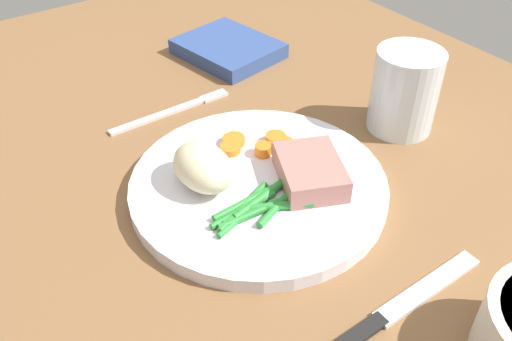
# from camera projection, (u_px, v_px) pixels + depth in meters

# --- Properties ---
(dining_table) EXTENTS (1.20, 0.90, 0.02)m
(dining_table) POSITION_uv_depth(u_px,v_px,m) (270.00, 193.00, 0.59)
(dining_table) COLOR brown
(dining_table) RESTS_ON ground
(dinner_plate) EXTENTS (0.27, 0.27, 0.02)m
(dinner_plate) POSITION_uv_depth(u_px,v_px,m) (256.00, 184.00, 0.57)
(dinner_plate) COLOR white
(dinner_plate) RESTS_ON dining_table
(meat_portion) EXTENTS (0.10, 0.09, 0.03)m
(meat_portion) POSITION_uv_depth(u_px,v_px,m) (310.00, 171.00, 0.55)
(meat_portion) COLOR #B2756B
(meat_portion) RESTS_ON dinner_plate
(mashed_potatoes) EXTENTS (0.08, 0.05, 0.04)m
(mashed_potatoes) POSITION_uv_depth(u_px,v_px,m) (203.00, 167.00, 0.54)
(mashed_potatoes) COLOR beige
(mashed_potatoes) RESTS_ON dinner_plate
(carrot_slices) EXTENTS (0.07, 0.07, 0.01)m
(carrot_slices) POSITION_uv_depth(u_px,v_px,m) (262.00, 144.00, 0.60)
(carrot_slices) COLOR orange
(carrot_slices) RESTS_ON dinner_plate
(green_beans) EXTENTS (0.06, 0.11, 0.01)m
(green_beans) POSITION_uv_depth(u_px,v_px,m) (258.00, 205.00, 0.53)
(green_beans) COLOR #2D8C38
(green_beans) RESTS_ON dinner_plate
(fork) EXTENTS (0.01, 0.17, 0.00)m
(fork) POSITION_uv_depth(u_px,v_px,m) (170.00, 112.00, 0.69)
(fork) COLOR silver
(fork) RESTS_ON dining_table
(knife) EXTENTS (0.02, 0.20, 0.01)m
(knife) POSITION_uv_depth(u_px,v_px,m) (389.00, 314.00, 0.45)
(knife) COLOR black
(knife) RESTS_ON dining_table
(water_glass) EXTENTS (0.08, 0.08, 0.10)m
(water_glass) POSITION_uv_depth(u_px,v_px,m) (406.00, 98.00, 0.64)
(water_glass) COLOR silver
(water_glass) RESTS_ON dining_table
(napkin) EXTENTS (0.16, 0.14, 0.02)m
(napkin) POSITION_uv_depth(u_px,v_px,m) (228.00, 49.00, 0.81)
(napkin) COLOR #334C8C
(napkin) RESTS_ON dining_table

